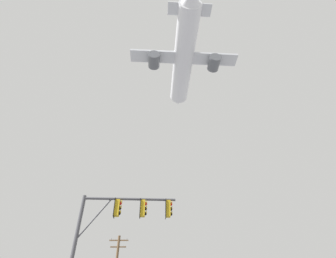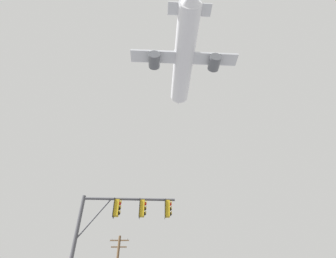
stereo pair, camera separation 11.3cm
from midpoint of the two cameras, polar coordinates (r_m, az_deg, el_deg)
The scene contains 2 objects.
signal_pole_near at distance 14.54m, azimuth -12.06°, elevation -20.71°, with size 5.29×0.64×6.73m.
airplane at distance 47.81m, azimuth 3.52°, elevation 15.82°, with size 19.55×25.30×6.90m.
Camera 1 is at (-0.99, -6.76, 1.47)m, focal length 26.48 mm.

